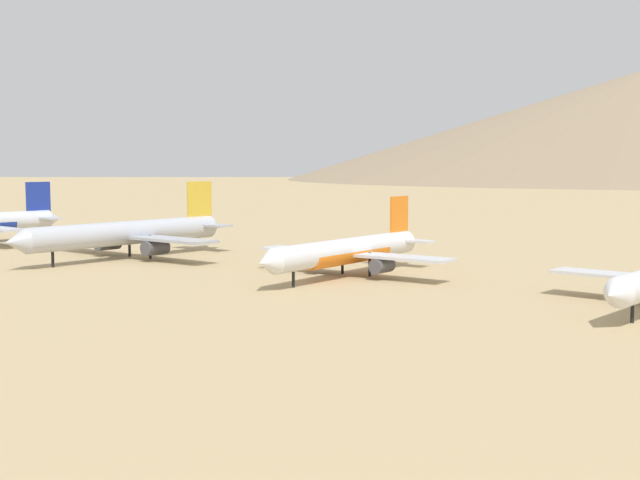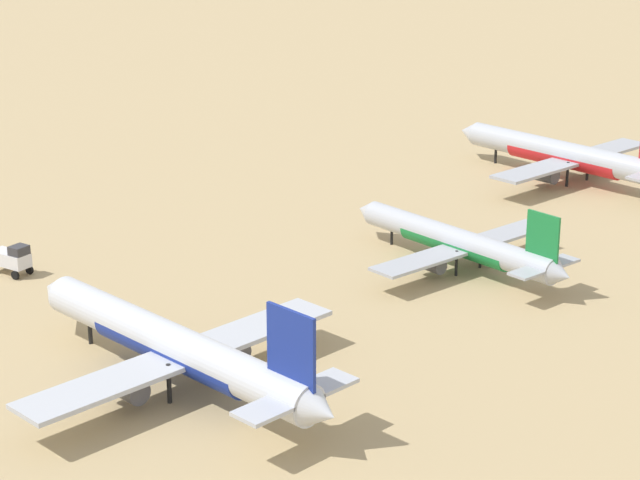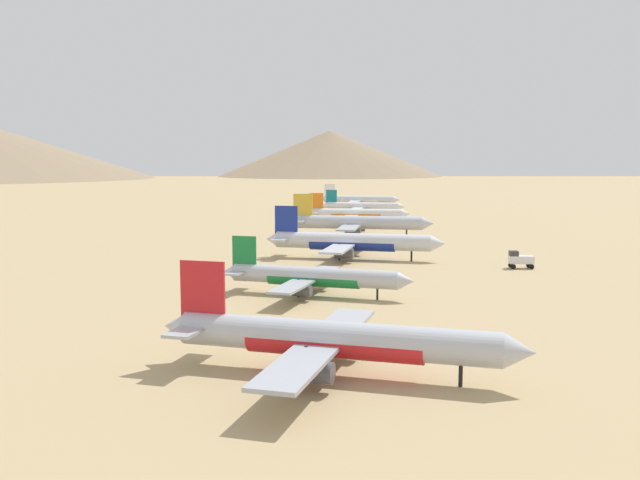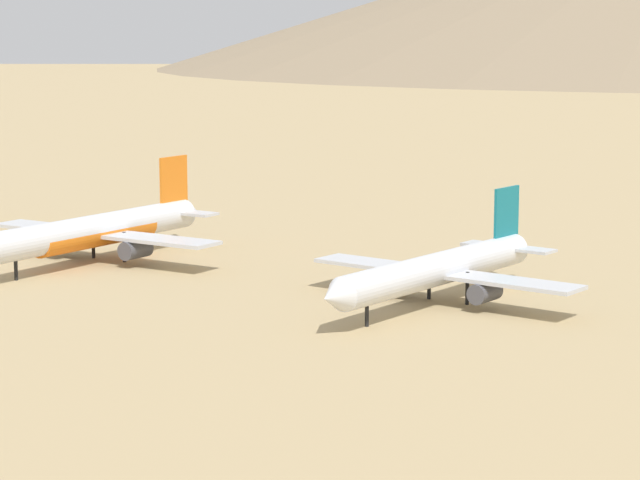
# 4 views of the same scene
# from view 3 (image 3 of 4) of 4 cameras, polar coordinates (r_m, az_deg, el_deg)

# --- Properties ---
(ground_plane) EXTENTS (1800.00, 1800.00, 0.00)m
(ground_plane) POSITION_cam_3_polar(r_m,az_deg,el_deg) (211.25, 2.25, 0.20)
(ground_plane) COLOR tan
(parked_jet_0) EXTENTS (42.09, 34.42, 12.17)m
(parked_jet_0) POSITION_cam_3_polar(r_m,az_deg,el_deg) (76.62, 0.99, -8.24)
(parked_jet_0) COLOR #B2B7C1
(parked_jet_0) RESTS_ON ground
(parked_jet_1) EXTENTS (34.94, 28.62, 10.13)m
(parked_jet_1) POSITION_cam_3_polar(r_m,az_deg,el_deg) (120.64, -0.64, -3.06)
(parked_jet_1) COLOR #B2B7C1
(parked_jet_1) RESTS_ON ground
(parked_jet_2) EXTENTS (43.71, 35.64, 12.61)m
(parked_jet_2) POSITION_cam_3_polar(r_m,az_deg,el_deg) (164.89, 2.57, -0.16)
(parked_jet_2) COLOR silver
(parked_jet_2) RESTS_ON ground
(parked_jet_3) EXTENTS (45.95, 37.32, 13.25)m
(parked_jet_3) POSITION_cam_3_polar(r_m,az_deg,el_deg) (212.23, 3.03, 1.44)
(parked_jet_3) COLOR #B2B7C1
(parked_jet_3) RESTS_ON ground
(parked_jet_4) EXTENTS (39.49, 31.98, 11.42)m
(parked_jet_4) POSITION_cam_3_polar(r_m,az_deg,el_deg) (256.24, 2.93, 2.19)
(parked_jet_4) COLOR silver
(parked_jet_4) RESTS_ON ground
(parked_jet_5) EXTENTS (36.81, 29.97, 10.61)m
(parked_jet_5) POSITION_cam_3_polar(r_m,az_deg,el_deg) (301.26, 3.46, 2.81)
(parked_jet_5) COLOR silver
(parked_jet_5) RESTS_ON ground
(parked_jet_6) EXTENTS (40.25, 32.67, 11.61)m
(parked_jet_6) POSITION_cam_3_polar(r_m,az_deg,el_deg) (346.71, 3.23, 3.36)
(parked_jet_6) COLOR silver
(parked_jet_6) RESTS_ON ground
(service_truck) EXTENTS (5.37, 3.04, 3.90)m
(service_truck) POSITION_cam_3_polar(r_m,az_deg,el_deg) (157.25, 16.24, -1.53)
(service_truck) COLOR silver
(service_truck) RESTS_ON ground
(desert_hill_2) EXTENTS (321.23, 321.23, 65.69)m
(desert_hill_2) POSITION_cam_3_polar(r_m,az_deg,el_deg) (1000.83, 0.81, 7.18)
(desert_hill_2) COLOR #8C775B
(desert_hill_2) RESTS_ON ground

